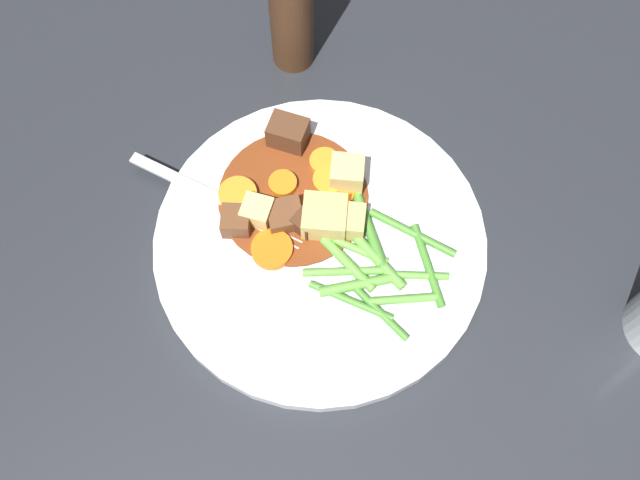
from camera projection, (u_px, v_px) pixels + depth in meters
The scene contains 31 objects.
ground_plane at pixel (320, 247), 0.64m from camera, with size 3.00×3.00×0.00m, color #26282D.
dinner_plate at pixel (320, 244), 0.63m from camera, with size 0.29×0.29×0.02m, color white.
stew_sauce at pixel (293, 197), 0.64m from camera, with size 0.13×0.13×0.00m, color brown.
carrot_slice_0 at pixel (325, 163), 0.65m from camera, with size 0.03×0.03×0.01m, color orange.
carrot_slice_1 at pixel (238, 196), 0.63m from camera, with size 0.03×0.03×0.01m, color orange.
carrot_slice_2 at pixel (283, 185), 0.64m from camera, with size 0.02×0.02×0.01m, color orange.
carrot_slice_3 at pixel (329, 182), 0.64m from camera, with size 0.03×0.03×0.01m, color orange.
carrot_slice_4 at pixel (341, 194), 0.63m from camera, with size 0.02×0.02×0.01m, color orange.
carrot_slice_5 at pixel (272, 249), 0.61m from camera, with size 0.04×0.04×0.01m, color orange.
potato_chunk_0 at pixel (347, 175), 0.63m from camera, with size 0.03×0.03×0.03m, color #E5CC7A.
potato_chunk_1 at pixel (325, 217), 0.62m from camera, with size 0.04×0.04×0.03m, color #DBBC6B.
potato_chunk_2 at pixel (347, 221), 0.62m from camera, with size 0.03×0.03×0.02m, color #DBBC6B.
potato_chunk_3 at pixel (257, 212), 0.62m from camera, with size 0.02×0.02×0.02m, color #E5CC7A.
meat_chunk_0 at pixel (305, 224), 0.62m from camera, with size 0.02×0.02×0.02m, color #4C2B19.
meat_chunk_1 at pixel (236, 221), 0.62m from camera, with size 0.02×0.02×0.02m, color brown.
meat_chunk_2 at pixel (288, 133), 0.65m from camera, with size 0.03×0.03×0.03m, color #56331E.
meat_chunk_3 at pixel (285, 216), 0.62m from camera, with size 0.03×0.03×0.02m, color brown.
green_bean_0 at pixel (381, 314), 0.59m from camera, with size 0.01×0.01×0.06m, color #4C8E33.
green_bean_1 at pixel (351, 301), 0.60m from camera, with size 0.01×0.01×0.07m, color #4C8E33.
green_bean_2 at pixel (378, 260), 0.61m from camera, with size 0.01×0.01×0.06m, color #66AD42.
green_bean_3 at pixel (357, 285), 0.60m from camera, with size 0.01×0.01×0.06m, color #66AD42.
green_bean_4 at pixel (345, 267), 0.61m from camera, with size 0.01×0.01×0.06m, color #66AD42.
green_bean_5 at pixel (405, 299), 0.60m from camera, with size 0.01×0.01×0.06m, color #66AD42.
green_bean_6 at pixel (416, 275), 0.61m from camera, with size 0.01×0.01×0.05m, color #66AD42.
green_bean_7 at pixel (368, 226), 0.62m from camera, with size 0.01×0.01×0.08m, color #4C8E33.
green_bean_8 at pixel (412, 233), 0.62m from camera, with size 0.01×0.01×0.08m, color #4C8E33.
green_bean_9 at pixel (351, 247), 0.62m from camera, with size 0.01×0.01×0.07m, color #66AD42.
green_bean_10 at pixel (343, 272), 0.61m from camera, with size 0.01×0.01×0.07m, color #66AD42.
green_bean_11 at pixel (428, 265), 0.61m from camera, with size 0.01×0.01×0.08m, color #4C8E33.
fork at pixel (222, 200), 0.64m from camera, with size 0.17×0.07×0.00m.
pepper_mill at pixel (291, 0), 0.64m from camera, with size 0.04×0.04×0.16m, color #4C2D19.
Camera 1 is at (-0.17, 0.17, 0.59)m, focal length 40.74 mm.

